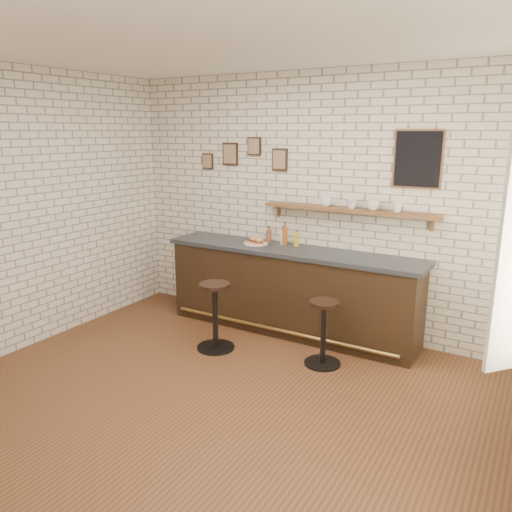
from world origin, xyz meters
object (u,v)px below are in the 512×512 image
(shelf_cup_c, at_px, (373,205))
(shelf_cup_d, at_px, (398,207))
(sandwich_plate, at_px, (256,244))
(bitters_bottle_brown, at_px, (269,236))
(bitters_bottle_amber, at_px, (285,235))
(ciabatta_sandwich, at_px, (257,241))
(shelf_cup_a, at_px, (326,202))
(bar_stool_right, at_px, (323,331))
(bar_stool_left, at_px, (215,314))
(condiment_bottle_yellow, at_px, (296,239))
(shelf_cup_b, at_px, (352,204))
(bar_counter, at_px, (291,290))
(bitters_bottle_white, at_px, (283,237))

(shelf_cup_c, bearing_deg, shelf_cup_d, -75.04)
(shelf_cup_d, bearing_deg, sandwich_plate, -162.86)
(bitters_bottle_brown, xyz_separation_m, bitters_bottle_amber, (0.22, -0.00, 0.03))
(sandwich_plate, bearing_deg, ciabatta_sandwich, 0.00)
(bitters_bottle_amber, relative_size, shelf_cup_d, 2.48)
(shelf_cup_a, bearing_deg, bar_stool_right, -101.79)
(shelf_cup_d, bearing_deg, shelf_cup_c, -170.06)
(ciabatta_sandwich, distance_m, bar_stool_left, 1.09)
(condiment_bottle_yellow, relative_size, shelf_cup_a, 1.42)
(shelf_cup_b, distance_m, shelf_cup_c, 0.24)
(shelf_cup_b, relative_size, shelf_cup_d, 0.99)
(sandwich_plate, relative_size, shelf_cup_b, 2.55)
(condiment_bottle_yellow, height_order, shelf_cup_b, shelf_cup_b)
(bar_counter, relative_size, shelf_cup_a, 23.51)
(bar_stool_left, relative_size, bar_stool_right, 1.10)
(condiment_bottle_yellow, distance_m, shelf_cup_d, 1.24)
(bar_stool_left, xyz_separation_m, bar_stool_right, (1.17, 0.24, -0.04))
(bar_stool_left, relative_size, shelf_cup_c, 5.61)
(bar_stool_left, distance_m, shelf_cup_b, 1.92)
(bar_stool_right, relative_size, shelf_cup_a, 5.17)
(sandwich_plate, height_order, ciabatta_sandwich, ciabatta_sandwich)
(shelf_cup_d, bearing_deg, shelf_cup_a, -170.06)
(shelf_cup_c, relative_size, shelf_cup_d, 1.20)
(bitters_bottle_brown, relative_size, shelf_cup_c, 1.52)
(bitters_bottle_white, height_order, bar_stool_right, bitters_bottle_white)
(condiment_bottle_yellow, xyz_separation_m, bar_stool_right, (0.70, -0.78, -0.72))
(bitters_bottle_amber, height_order, shelf_cup_d, shelf_cup_d)
(bar_stool_right, height_order, shelf_cup_b, shelf_cup_b)
(bar_counter, bearing_deg, ciabatta_sandwich, -179.70)
(bitters_bottle_amber, bearing_deg, bitters_bottle_white, -180.00)
(bar_counter, distance_m, bar_stool_right, 0.94)
(condiment_bottle_yellow, relative_size, shelf_cup_b, 1.71)
(condiment_bottle_yellow, distance_m, shelf_cup_b, 0.79)
(shelf_cup_b, height_order, shelf_cup_d, shelf_cup_d)
(bitters_bottle_white, distance_m, bar_stool_right, 1.39)
(bar_stool_left, bearing_deg, ciabatta_sandwich, 89.18)
(shelf_cup_c, bearing_deg, shelf_cup_a, 104.96)
(bar_stool_left, relative_size, shelf_cup_a, 5.67)
(shelf_cup_d, bearing_deg, bar_counter, -160.02)
(condiment_bottle_yellow, distance_m, bar_stool_right, 1.27)
(bar_counter, xyz_separation_m, sandwich_plate, (-0.47, -0.00, 0.51))
(bar_counter, height_order, condiment_bottle_yellow, condiment_bottle_yellow)
(sandwich_plate, relative_size, shelf_cup_d, 2.52)
(shelf_cup_c, bearing_deg, sandwich_plate, 113.57)
(bar_counter, distance_m, shelf_cup_b, 1.24)
(bitters_bottle_amber, relative_size, bar_stool_left, 0.37)
(bar_stool_right, bearing_deg, bar_counter, 137.82)
(sandwich_plate, relative_size, bitters_bottle_brown, 1.38)
(bitters_bottle_brown, distance_m, bitters_bottle_amber, 0.22)
(bar_stool_right, distance_m, shelf_cup_c, 1.46)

